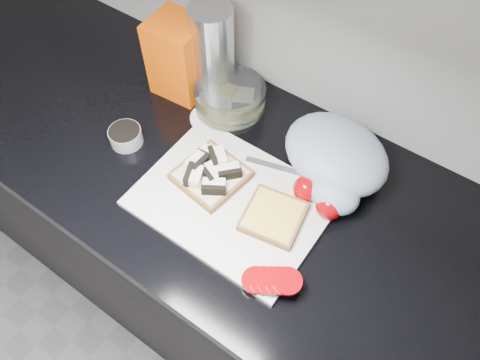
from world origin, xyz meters
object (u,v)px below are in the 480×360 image
at_px(glass_bowl, 230,99).
at_px(bread_bag, 179,57).
at_px(cutting_board, 232,201).
at_px(steel_canister, 213,54).

bearing_deg(glass_bowl, bread_bag, -177.90).
relative_size(cutting_board, steel_canister, 1.61).
bearing_deg(cutting_board, bread_bag, 145.32).
bearing_deg(steel_canister, bread_bag, -157.57).
distance_m(cutting_board, glass_bowl, 0.28).
distance_m(cutting_board, steel_canister, 0.36).
xyz_separation_m(glass_bowl, bread_bag, (-0.15, -0.01, 0.06)).
bearing_deg(glass_bowl, steel_canister, 158.49).
bearing_deg(steel_canister, glass_bowl, -21.51).
xyz_separation_m(cutting_board, steel_canister, (-0.24, 0.25, 0.12)).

